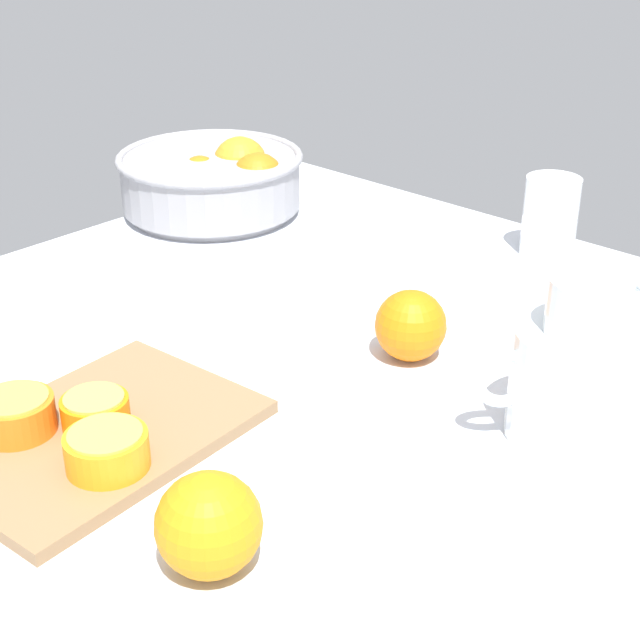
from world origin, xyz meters
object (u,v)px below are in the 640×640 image
(loose_orange_3, at_px, (411,325))
(juice_pitcher, at_px, (577,383))
(orange_half_1, at_px, (107,450))
(loose_orange_2, at_px, (209,525))
(juice_glass, at_px, (549,222))
(orange_half_0, at_px, (95,411))
(orange_half_2, at_px, (16,414))
(cutting_board, at_px, (95,434))
(fruit_bowl, at_px, (215,180))

(loose_orange_3, bearing_deg, juice_pitcher, -94.62)
(orange_half_1, height_order, loose_orange_3, loose_orange_3)
(juice_pitcher, relative_size, loose_orange_2, 2.01)
(juice_glass, distance_m, loose_orange_2, 0.78)
(loose_orange_2, relative_size, loose_orange_3, 1.07)
(juice_pitcher, xyz_separation_m, orange_half_0, (-0.32, 0.34, -0.03))
(juice_pitcher, height_order, loose_orange_2, juice_pitcher)
(orange_half_2, distance_m, loose_orange_3, 0.43)
(cutting_board, height_order, loose_orange_2, loose_orange_2)
(juice_glass, relative_size, orange_half_0, 1.69)
(juice_pitcher, distance_m, loose_orange_3, 0.22)
(orange_half_0, relative_size, loose_orange_2, 0.77)
(orange_half_1, distance_m, orange_half_2, 0.12)
(cutting_board, bearing_deg, orange_half_0, 30.96)
(orange_half_0, relative_size, orange_half_1, 0.86)
(fruit_bowl, xyz_separation_m, orange_half_1, (-0.54, -0.46, -0.02))
(orange_half_1, bearing_deg, fruit_bowl, 40.20)
(juice_glass, relative_size, orange_half_1, 1.46)
(orange_half_0, bearing_deg, orange_half_2, 139.46)
(fruit_bowl, distance_m, cutting_board, 0.65)
(fruit_bowl, relative_size, orange_half_2, 3.81)
(orange_half_0, distance_m, orange_half_1, 0.07)
(loose_orange_3, bearing_deg, fruit_bowl, 71.94)
(juice_glass, bearing_deg, loose_orange_2, -169.51)
(fruit_bowl, height_order, juice_glass, fruit_bowl)
(cutting_board, bearing_deg, loose_orange_3, -19.88)
(loose_orange_3, bearing_deg, juice_glass, 6.58)
(cutting_board, xyz_separation_m, loose_orange_2, (-0.05, -0.22, 0.04))
(orange_half_1, bearing_deg, cutting_board, 65.30)
(orange_half_0, height_order, orange_half_2, orange_half_2)
(juice_pitcher, xyz_separation_m, loose_orange_2, (-0.37, 0.12, -0.02))
(juice_glass, bearing_deg, orange_half_1, 178.57)
(juice_pitcher, bearing_deg, cutting_board, 133.85)
(orange_half_0, height_order, loose_orange_2, loose_orange_2)
(orange_half_0, height_order, loose_orange_3, loose_orange_3)
(orange_half_2, relative_size, loose_orange_3, 0.93)
(fruit_bowl, xyz_separation_m, juice_pitcher, (-0.19, -0.74, 0.01))
(orange_half_2, xyz_separation_m, loose_orange_3, (0.40, -0.18, 0.01))
(juice_pitcher, relative_size, orange_half_1, 2.25)
(fruit_bowl, distance_m, loose_orange_3, 0.55)
(orange_half_0, xyz_separation_m, loose_orange_2, (-0.05, -0.23, 0.01))
(cutting_board, bearing_deg, fruit_bowl, 37.63)
(fruit_bowl, height_order, orange_half_1, fruit_bowl)
(cutting_board, bearing_deg, loose_orange_2, -101.59)
(cutting_board, distance_m, orange_half_2, 0.08)
(cutting_board, height_order, orange_half_0, orange_half_0)
(juice_pitcher, distance_m, orange_half_2, 0.55)
(loose_orange_2, bearing_deg, orange_half_2, 91.45)
(orange_half_1, xyz_separation_m, orange_half_2, (-0.02, 0.11, 0.00))
(orange_half_0, xyz_separation_m, loose_orange_3, (0.34, -0.13, 0.01))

